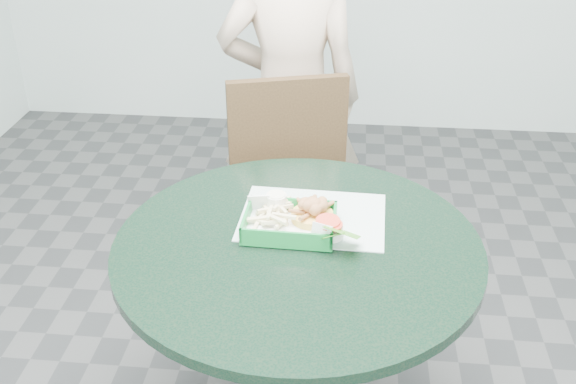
# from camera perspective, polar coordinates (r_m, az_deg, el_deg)

# --- Properties ---
(cafe_table) EXTENTS (0.96, 0.96, 0.75)m
(cafe_table) POSITION_cam_1_polar(r_m,az_deg,el_deg) (1.87, 0.78, -9.10)
(cafe_table) COLOR black
(cafe_table) RESTS_ON floor
(dining_chair) EXTENTS (0.44, 0.44, 0.93)m
(dining_chair) POSITION_cam_1_polar(r_m,az_deg,el_deg) (2.45, -0.26, -0.04)
(dining_chair) COLOR black
(dining_chair) RESTS_ON floor
(diner_person) EXTENTS (0.60, 0.42, 1.55)m
(diner_person) POSITION_cam_1_polar(r_m,az_deg,el_deg) (2.63, 0.23, 8.00)
(diner_person) COLOR #C4AB92
(diner_person) RESTS_ON floor
(placemat) EXTENTS (0.40, 0.31, 0.00)m
(placemat) POSITION_cam_1_polar(r_m,az_deg,el_deg) (1.86, 2.10, -2.65)
(placemat) COLOR silver
(placemat) RESTS_ON cafe_table
(food_basket) EXTENTS (0.24, 0.17, 0.05)m
(food_basket) POSITION_cam_1_polar(r_m,az_deg,el_deg) (1.80, 0.14, -3.44)
(food_basket) COLOR #138334
(food_basket) RESTS_ON placemat
(crab_sandwich) EXTENTS (0.11, 0.11, 0.07)m
(crab_sandwich) POSITION_cam_1_polar(r_m,az_deg,el_deg) (1.81, 2.03, -1.93)
(crab_sandwich) COLOR gold
(crab_sandwich) RESTS_ON food_basket
(fries_pile) EXTENTS (0.15, 0.15, 0.04)m
(fries_pile) POSITION_cam_1_polar(r_m,az_deg,el_deg) (1.82, -1.38, -2.15)
(fries_pile) COLOR beige
(fries_pile) RESTS_ON food_basket
(sauce_ramekin) EXTENTS (0.06, 0.06, 0.03)m
(sauce_ramekin) POSITION_cam_1_polar(r_m,az_deg,el_deg) (1.85, -1.07, -1.14)
(sauce_ramekin) COLOR white
(sauce_ramekin) RESTS_ON food_basket
(garnish_cup) EXTENTS (0.11, 0.11, 0.05)m
(garnish_cup) POSITION_cam_1_polar(r_m,az_deg,el_deg) (1.74, 3.76, -3.68)
(garnish_cup) COLOR white
(garnish_cup) RESTS_ON food_basket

